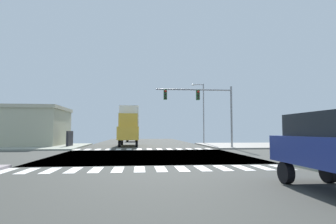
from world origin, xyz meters
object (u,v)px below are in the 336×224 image
traffic_signal_mast (202,102)px  box_truck_queued_1 (129,125)px  street_lamp (202,108)px  sedan_trailing_3 (132,135)px

traffic_signal_mast → box_truck_queued_1: (-7.60, 6.68, -2.22)m
traffic_signal_mast → box_truck_queued_1: bearing=138.7°
street_lamp → box_truck_queued_1: (-9.89, -3.30, -2.42)m
traffic_signal_mast → sedan_trailing_3: size_ratio=1.84×
street_lamp → box_truck_queued_1: street_lamp is taller
traffic_signal_mast → sedan_trailing_3: bearing=110.6°
box_truck_queued_1 → sedan_trailing_3: bearing=-90.0°
box_truck_queued_1 → traffic_signal_mast: bearing=138.7°
street_lamp → sedan_trailing_3: size_ratio=1.95×
traffic_signal_mast → street_lamp: 10.24m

